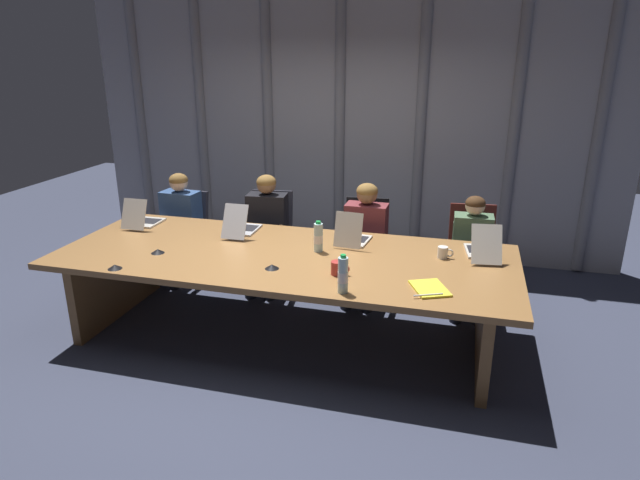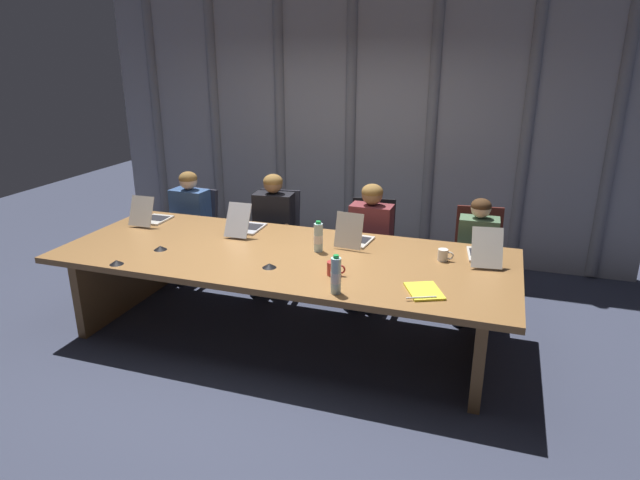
% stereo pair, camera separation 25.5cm
% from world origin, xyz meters
% --- Properties ---
extents(ground_plane, '(12.55, 12.55, 0.00)m').
position_xyz_m(ground_plane, '(0.00, 0.00, 0.00)').
color(ground_plane, '#383D51').
extents(conference_table, '(3.77, 1.47, 0.76)m').
position_xyz_m(conference_table, '(0.00, 0.00, 0.61)').
color(conference_table, olive).
rests_on(conference_table, ground_plane).
extents(curtain_backdrop, '(6.28, 0.17, 3.06)m').
position_xyz_m(curtain_backdrop, '(-0.00, 2.29, 1.53)').
color(curtain_backdrop, '#9999A0').
rests_on(curtain_backdrop, ground_plane).
extents(laptop_left_end, '(0.24, 0.42, 0.29)m').
position_xyz_m(laptop_left_end, '(-1.55, 0.39, 0.81)').
color(laptop_left_end, beige).
rests_on(laptop_left_end, conference_table).
extents(laptop_left_mid, '(0.23, 0.49, 0.30)m').
position_xyz_m(laptop_left_mid, '(-0.54, 0.42, 0.82)').
color(laptop_left_mid, '#BCBCC1').
rests_on(laptop_left_mid, conference_table).
extents(laptop_center, '(0.27, 0.42, 0.31)m').
position_xyz_m(laptop_center, '(0.50, 0.40, 0.82)').
color(laptop_center, beige).
rests_on(laptop_center, conference_table).
extents(laptop_right_mid, '(0.30, 0.52, 0.30)m').
position_xyz_m(laptop_right_mid, '(1.58, 0.39, 0.82)').
color(laptop_right_mid, beige).
rests_on(laptop_right_mid, conference_table).
extents(office_chair_left_end, '(0.60, 0.60, 0.89)m').
position_xyz_m(office_chair_left_end, '(-1.55, 1.10, 0.33)').
color(office_chair_left_end, '#2D2D38').
rests_on(office_chair_left_end, ground_plane).
extents(office_chair_left_mid, '(0.60, 0.60, 0.95)m').
position_xyz_m(office_chair_left_mid, '(-0.54, 1.11, 0.35)').
color(office_chair_left_mid, '#2D2D38').
rests_on(office_chair_left_mid, ground_plane).
extents(office_chair_center, '(0.60, 0.60, 0.94)m').
position_xyz_m(office_chair_center, '(0.48, 1.11, 0.34)').
color(office_chair_center, black).
rests_on(office_chair_center, ground_plane).
extents(office_chair_right_mid, '(0.60, 0.60, 0.95)m').
position_xyz_m(office_chair_right_mid, '(1.52, 1.11, 0.35)').
color(office_chair_right_mid, '#511E19').
rests_on(office_chair_right_mid, ground_plane).
extents(person_left_end, '(0.43, 0.56, 1.13)m').
position_xyz_m(person_left_end, '(-1.51, 0.95, 0.64)').
color(person_left_end, '#335184').
rests_on(person_left_end, ground_plane).
extents(person_left_mid, '(0.44, 0.57, 1.17)m').
position_xyz_m(person_left_mid, '(-0.52, 0.95, 0.66)').
color(person_left_mid, black).
rests_on(person_left_mid, ground_plane).
extents(person_center, '(0.42, 0.55, 1.15)m').
position_xyz_m(person_center, '(0.50, 0.95, 0.66)').
color(person_center, brown).
rests_on(person_center, ground_plane).
extents(person_right_mid, '(0.38, 0.55, 1.09)m').
position_xyz_m(person_right_mid, '(1.51, 0.94, 0.61)').
color(person_right_mid, '#4C6B4C').
rests_on(person_right_mid, ground_plane).
extents(water_bottle_primary, '(0.07, 0.07, 0.28)m').
position_xyz_m(water_bottle_primary, '(0.64, -0.61, 0.89)').
color(water_bottle_primary, silver).
rests_on(water_bottle_primary, conference_table).
extents(water_bottle_secondary, '(0.08, 0.08, 0.26)m').
position_xyz_m(water_bottle_secondary, '(0.26, 0.14, 0.88)').
color(water_bottle_secondary, silver).
rests_on(water_bottle_secondary, conference_table).
extents(coffee_mug_near, '(0.13, 0.08, 0.10)m').
position_xyz_m(coffee_mug_near, '(1.28, 0.25, 0.80)').
color(coffee_mug_near, white).
rests_on(coffee_mug_near, conference_table).
extents(coffee_mug_far, '(0.14, 0.09, 0.10)m').
position_xyz_m(coffee_mug_far, '(0.53, -0.31, 0.81)').
color(coffee_mug_far, '#B2332D').
rests_on(coffee_mug_far, conference_table).
extents(conference_mic_left_side, '(0.11, 0.11, 0.03)m').
position_xyz_m(conference_mic_left_side, '(-1.02, -0.25, 0.77)').
color(conference_mic_left_side, black).
rests_on(conference_mic_left_side, conference_table).
extents(conference_mic_middle, '(0.11, 0.11, 0.03)m').
position_xyz_m(conference_mic_middle, '(-1.15, -0.65, 0.77)').
color(conference_mic_middle, black).
rests_on(conference_mic_middle, conference_table).
extents(conference_mic_right_side, '(0.11, 0.11, 0.03)m').
position_xyz_m(conference_mic_right_side, '(0.01, -0.33, 0.77)').
color(conference_mic_right_side, black).
rests_on(conference_mic_right_side, conference_table).
extents(spiral_notepad, '(0.33, 0.37, 0.03)m').
position_xyz_m(spiral_notepad, '(1.22, -0.41, 0.77)').
color(spiral_notepad, yellow).
rests_on(spiral_notepad, conference_table).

